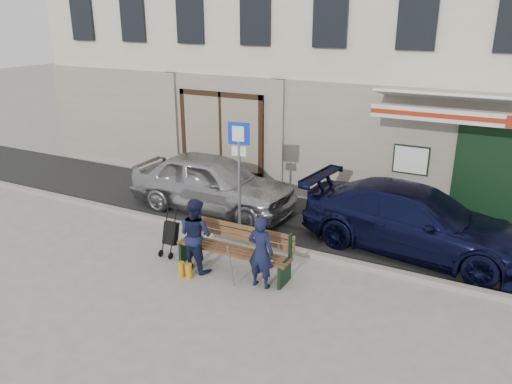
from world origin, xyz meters
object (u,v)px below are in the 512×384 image
Objects in this scene: bench at (232,249)px; man at (261,252)px; car_silver at (213,183)px; parking_sign at (239,162)px; woman at (196,235)px; car_navy at (415,220)px; stroller at (171,234)px.

man is at bearing -19.49° from bench.
car_silver is at bearing -44.28° from man.
man is (2.90, -2.91, -0.04)m from car_silver.
parking_sign is 1.77× the size of woman.
car_navy is 3.45× the size of man.
parking_sign reaches higher than car_navy.
man is 1.36× the size of stroller.
man is (-2.22, -2.87, -0.00)m from car_navy.
car_silver reaches higher than bench.
woman reaches higher than man.
bench is (0.69, -1.55, -1.32)m from parking_sign.
bench is 1.60× the size of woman.
stroller is at bearing 179.42° from bench.
car_silver is 5.12m from car_navy.
car_navy is at bearing -126.92° from man.
stroller is at bearing -8.15° from woman.
bench is at bearing -146.64° from woman.
stroller is at bearing -127.37° from parking_sign.
car_silver reaches higher than stroller.
car_navy is at bearing 40.66° from bench.
car_silver reaches higher than car_navy.
parking_sign is 2.15m from bench.
car_navy is 4.67× the size of stroller.
woman is 0.94m from stroller.
man is 1.45m from woman.
car_navy is 5.21m from stroller.
woman reaches higher than bench.
car_silver is 2.05m from parking_sign.
man is (0.80, -0.28, 0.25)m from bench.
man reaches higher than bench.
woman is (-1.45, 0.01, 0.04)m from man.
woman is (1.45, -2.90, -0.00)m from car_silver.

